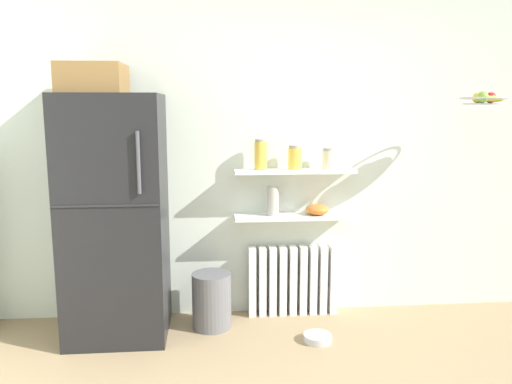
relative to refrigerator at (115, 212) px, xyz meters
name	(u,v)px	position (x,y,z in m)	size (l,w,h in m)	color
back_wall	(273,151)	(1.17, 0.37, 0.39)	(7.04, 0.10, 2.60)	silver
refrigerator	(115,212)	(0.00, 0.00, 0.00)	(0.69, 0.66, 1.93)	black
radiator	(293,280)	(1.32, 0.24, -0.63)	(0.70, 0.12, 0.55)	white
wall_shelf_lower	(294,217)	(1.32, 0.21, -0.11)	(0.92, 0.22, 0.03)	white
wall_shelf_upper	(295,171)	(1.32, 0.21, 0.25)	(0.92, 0.22, 0.03)	white
storage_jar_0	(261,155)	(1.06, 0.21, 0.38)	(0.10, 0.10, 0.23)	yellow
storage_jar_1	(295,158)	(1.32, 0.21, 0.35)	(0.10, 0.10, 0.18)	yellow
storage_jar_2	(328,159)	(1.58, 0.21, 0.34)	(0.09, 0.09, 0.16)	beige
vase	(273,201)	(1.15, 0.21, 0.02)	(0.09, 0.09, 0.23)	#B2ADA8
shelf_bowl	(317,209)	(1.50, 0.21, -0.05)	(0.18, 0.18, 0.08)	orange
trash_bin	(212,300)	(0.68, 0.03, -0.70)	(0.29, 0.29, 0.42)	slate
pet_food_bowl	(318,338)	(1.42, -0.27, -0.88)	(0.20, 0.20, 0.05)	#B7B7BC
hanging_fruit_basket	(484,99)	(2.63, -0.08, 0.79)	(0.33, 0.33, 0.09)	#B2B2B7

